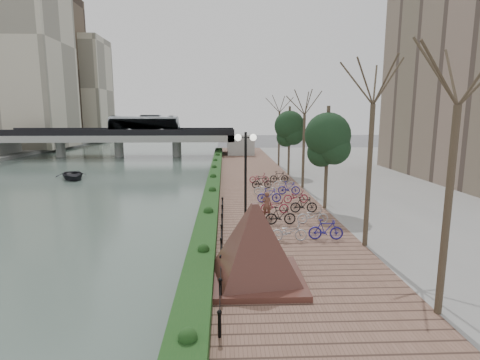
{
  "coord_description": "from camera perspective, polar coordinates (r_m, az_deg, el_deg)",
  "views": [
    {
      "loc": [
        1.57,
        -14.24,
        6.41
      ],
      "look_at": [
        2.61,
        11.22,
        2.0
      ],
      "focal_mm": 28.0,
      "sensor_mm": 36.0,
      "label": 1
    }
  ],
  "objects": [
    {
      "name": "far_buildings",
      "position": [
        91.59,
        -31.59,
        14.49
      ],
      "size": [
        35.0,
        38.0,
        38.0
      ],
      "color": "#BEB69E",
      "rests_on": "far_bank"
    },
    {
      "name": "granite_monument",
      "position": [
        13.52,
        2.26,
        -9.44
      ],
      "size": [
        5.43,
        5.43,
        2.86
      ],
      "color": "#411D1C",
      "rests_on": "promenade"
    },
    {
      "name": "promenade",
      "position": [
        32.42,
        2.01,
        -1.14
      ],
      "size": [
        8.0,
        75.0,
        0.5
      ],
      "primitive_type": "cube",
      "color": "brown",
      "rests_on": "ground"
    },
    {
      "name": "chain_fence",
      "position": [
        17.17,
        -2.82,
        -9.08
      ],
      "size": [
        0.1,
        14.1,
        0.7
      ],
      "color": "black",
      "rests_on": "promenade"
    },
    {
      "name": "motorcycle",
      "position": [
        18.11,
        2.96,
        -7.8
      ],
      "size": [
        0.72,
        1.44,
        0.86
      ],
      "primitive_type": null,
      "rotation": [
        0.0,
        0.0,
        0.22
      ],
      "color": "black",
      "rests_on": "promenade"
    },
    {
      "name": "street_trees",
      "position": [
        27.81,
        11.07,
        4.02
      ],
      "size": [
        3.2,
        37.12,
        6.8
      ],
      "color": "#362D20",
      "rests_on": "promenade"
    },
    {
      "name": "river_water",
      "position": [
        43.08,
        -24.92,
        0.35
      ],
      "size": [
        30.0,
        130.0,
        0.02
      ],
      "primitive_type": "cube",
      "color": "#495C52",
      "rests_on": "ground"
    },
    {
      "name": "lamppost",
      "position": [
        17.45,
        0.86,
        2.52
      ],
      "size": [
        1.02,
        0.32,
        5.16
      ],
      "color": "black",
      "rests_on": "promenade"
    },
    {
      "name": "boat",
      "position": [
        41.6,
        -24.17,
        0.71
      ],
      "size": [
        4.57,
        5.05,
        0.86
      ],
      "primitive_type": "imported",
      "rotation": [
        0.0,
        0.0,
        0.5
      ],
      "color": "#232228",
      "rests_on": "river_water"
    },
    {
      "name": "inland_pavement",
      "position": [
        37.22,
        27.4,
        -0.82
      ],
      "size": [
        24.0,
        75.0,
        0.5
      ],
      "primitive_type": "cube",
      "color": "gray",
      "rests_on": "ground"
    },
    {
      "name": "bridge",
      "position": [
        61.37,
        -17.28,
        6.54
      ],
      "size": [
        36.0,
        10.77,
        6.5
      ],
      "color": "#9A9A95",
      "rests_on": "ground"
    },
    {
      "name": "bicycle_parking",
      "position": [
        25.76,
        6.47,
        -2.43
      ],
      "size": [
        2.4,
        17.32,
        1.0
      ],
      "color": "#B1B2B6",
      "rests_on": "promenade"
    },
    {
      "name": "pedestrian",
      "position": [
        21.92,
        4.1,
        -3.78
      ],
      "size": [
        0.63,
        0.49,
        1.53
      ],
      "primitive_type": "imported",
      "rotation": [
        0.0,
        0.0,
        2.9
      ],
      "color": "brown",
      "rests_on": "promenade"
    },
    {
      "name": "hedge",
      "position": [
        34.71,
        -3.9,
        0.49
      ],
      "size": [
        1.1,
        56.0,
        0.6
      ],
      "primitive_type": "cube",
      "color": "#163E17",
      "rests_on": "promenade"
    },
    {
      "name": "ground",
      "position": [
        15.7,
        -8.13,
        -14.38
      ],
      "size": [
        220.0,
        220.0,
        0.0
      ],
      "primitive_type": "plane",
      "color": "#59595B",
      "rests_on": "ground"
    }
  ]
}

